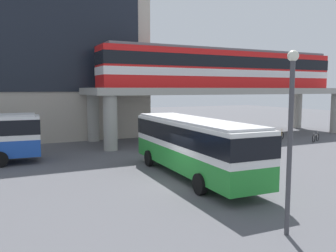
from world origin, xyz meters
TOP-DOWN VIEW (x-y plane):
  - ground_plane at (0.00, 10.00)m, footprint 120.00×120.00m
  - station_building at (-7.54, 25.09)m, footprint 26.06×16.03m
  - elevated_platform at (12.41, 14.08)m, footprint 28.08×7.18m
  - train at (12.33, 14.08)m, footprint 25.76×2.96m
  - bus_main at (1.24, 1.14)m, footprint 3.03×11.12m
  - bicycle_blue at (7.62, 9.14)m, footprint 1.79×0.16m
  - bicycle_green at (11.26, 7.44)m, footprint 1.71×0.66m
  - bicycle_orange at (15.77, 9.92)m, footprint 1.74×0.55m
  - bicycle_silver at (18.01, 7.54)m, footprint 1.67×0.76m
  - pedestrian_by_bike_rack at (4.47, 11.41)m, footprint 0.45×0.48m
  - lamp_post at (0.23, -6.98)m, footprint 0.36×0.36m

SIDE VIEW (x-z plane):
  - ground_plane at x=0.00m, z-range 0.00..0.00m
  - bicycle_blue at x=7.62m, z-range -0.16..0.88m
  - bicycle_green at x=11.26m, z-range -0.16..0.88m
  - bicycle_orange at x=15.77m, z-range -0.16..0.88m
  - bicycle_silver at x=18.01m, z-range -0.16..0.88m
  - pedestrian_by_bike_rack at x=4.47m, z-range -0.05..1.54m
  - bus_main at x=1.24m, z-range 0.38..3.60m
  - lamp_post at x=0.23m, z-range 0.56..6.64m
  - elevated_platform at x=12.41m, z-range 1.81..6.76m
  - train at x=12.33m, z-range 5.00..8.84m
  - station_building at x=-7.54m, z-range 0.00..17.08m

